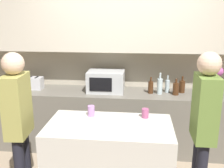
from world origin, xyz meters
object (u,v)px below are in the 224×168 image
Objects in this scene: toaster at (34,83)px; bottle_2 at (167,86)px; bottle_1 at (160,86)px; cup_1 at (91,111)px; cup_0 at (145,113)px; person_left at (204,122)px; microwave at (106,81)px; potted_plant at (218,81)px; bottle_3 at (176,89)px; bottle_0 at (151,87)px; bottle_4 at (182,86)px; person_center at (18,118)px.

toaster is 1.04× the size of bottle_2.
cup_1 is at bearing -128.85° from bottle_1.
person_left is (0.55, -0.22, 0.02)m from cup_0.
microwave reaches higher than cup_1.
potted_plant reaches higher than bottle_3.
bottle_2 is at bearing 37.69° from bottle_1.
bottle_1 is at bearing -8.04° from bottle_0.
toaster is 0.66× the size of potted_plant.
toaster is 2.51m from person_left.
bottle_3 is at bearing -172.84° from potted_plant.
potted_plant is at bearing -6.22° from bottle_4.
bottle_1 is at bearing 174.76° from bottle_3.
potted_plant is 1.30× the size of bottle_1.
bottle_3 is at bearing -5.24° from bottle_1.
toaster is 1.93m from cup_0.
bottle_0 is at bearing 173.74° from bottle_3.
bottle_3 is 1.04m from cup_0.
person_center reaches higher than cup_1.
bottle_2 is 0.15× the size of person_center.
cup_1 is at bearing -146.76° from potted_plant.
bottle_3 is (0.22, -0.02, -0.03)m from bottle_1.
bottle_1 is 1.26m from cup_1.
toaster is at bearing 135.74° from cup_1.
microwave is 0.64m from bottle_0.
bottle_2 is (-0.67, 0.04, -0.10)m from potted_plant.
bottle_3 is 2.04× the size of cup_1.
bottle_3 is 0.14× the size of person_center.
toaster is 1.85m from bottle_1.
bottle_4 is 1.55m from cup_1.
microwave is 0.32× the size of person_left.
bottle_0 is 2.37× the size of cup_0.
toaster is 0.16× the size of person_left.
cup_0 is at bearing -102.53° from bottle_1.
microwave is at bearing 176.29° from bottle_1.
microwave is at bearing -177.51° from bottle_2.
bottle_4 is at bearing 10.72° from bottle_0.
potted_plant is 1.32m from person_left.
potted_plant is at bearing 2.11° from bottle_0.
cup_0 is at bearing -95.25° from bottle_0.
bottle_2 is (0.11, 0.09, -0.02)m from bottle_1.
potted_plant reaches higher than toaster.
bottle_2 is 2.52× the size of cup_0.
bottle_1 reaches higher than bottle_2.
cup_0 is (-0.43, -0.95, -0.01)m from bottle_3.
person_center reaches higher than cup_0.
bottle_3 is 0.14× the size of person_left.
bottle_2 reaches higher than bottle_0.
bottle_2 is 2.20× the size of cup_1.
cup_1 is 0.74m from person_center.
bottle_3 is (-0.57, -0.07, -0.11)m from potted_plant.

